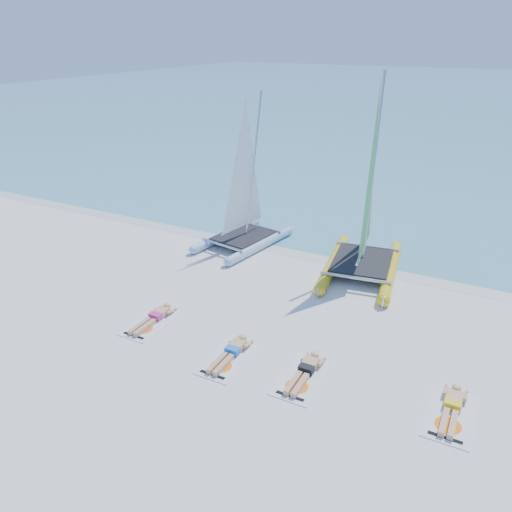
{
  "coord_description": "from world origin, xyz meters",
  "views": [
    {
      "loc": [
        5.6,
        -10.88,
        7.7
      ],
      "look_at": [
        -0.69,
        1.2,
        1.57
      ],
      "focal_mm": 35.0,
      "sensor_mm": 36.0,
      "label": 1
    }
  ],
  "objects_px": {
    "catamaran_yellow": "(369,209)",
    "towel_c": "(302,378)",
    "sunbather_b": "(232,351)",
    "towel_a": "(151,323)",
    "sunbather_d": "(452,406)",
    "catamaran_blue": "(244,201)",
    "towel_d": "(450,415)",
    "sunbather_a": "(155,317)",
    "sunbather_c": "(306,370)",
    "towel_b": "(228,359)"
  },
  "relations": [
    {
      "from": "sunbather_c",
      "to": "towel_d",
      "type": "xyz_separation_m",
      "value": [
        3.38,
        0.11,
        -0.11
      ]
    },
    {
      "from": "towel_a",
      "to": "sunbather_a",
      "type": "distance_m",
      "value": 0.22
    },
    {
      "from": "towel_c",
      "to": "sunbather_c",
      "type": "bearing_deg",
      "value": 90.0
    },
    {
      "from": "sunbather_b",
      "to": "towel_d",
      "type": "xyz_separation_m",
      "value": [
        5.39,
        0.27,
        -0.11
      ]
    },
    {
      "from": "sunbather_c",
      "to": "towel_d",
      "type": "height_order",
      "value": "sunbather_c"
    },
    {
      "from": "towel_a",
      "to": "sunbather_c",
      "type": "distance_m",
      "value": 4.87
    },
    {
      "from": "towel_a",
      "to": "sunbather_c",
      "type": "bearing_deg",
      "value": -1.3
    },
    {
      "from": "towel_b",
      "to": "sunbather_c",
      "type": "relative_size",
      "value": 1.07
    },
    {
      "from": "catamaran_yellow",
      "to": "towel_c",
      "type": "relative_size",
      "value": 3.69
    },
    {
      "from": "towel_a",
      "to": "towel_c",
      "type": "height_order",
      "value": "same"
    },
    {
      "from": "catamaran_blue",
      "to": "towel_c",
      "type": "xyz_separation_m",
      "value": [
        5.35,
        -6.82,
        -1.77
      ]
    },
    {
      "from": "towel_d",
      "to": "catamaran_blue",
      "type": "bearing_deg",
      "value": 143.25
    },
    {
      "from": "towel_c",
      "to": "towel_d",
      "type": "distance_m",
      "value": 3.4
    },
    {
      "from": "towel_a",
      "to": "towel_c",
      "type": "xyz_separation_m",
      "value": [
        4.87,
        -0.3,
        0.0
      ]
    },
    {
      "from": "towel_d",
      "to": "sunbather_a",
      "type": "bearing_deg",
      "value": 178.67
    },
    {
      "from": "towel_b",
      "to": "towel_c",
      "type": "distance_m",
      "value": 2.02
    },
    {
      "from": "sunbather_b",
      "to": "towel_c",
      "type": "distance_m",
      "value": 2.01
    },
    {
      "from": "catamaran_blue",
      "to": "catamaran_yellow",
      "type": "distance_m",
      "value": 4.82
    },
    {
      "from": "towel_a",
      "to": "sunbather_a",
      "type": "xyz_separation_m",
      "value": [
        0.0,
        0.19,
        0.11
      ]
    },
    {
      "from": "sunbather_a",
      "to": "towel_c",
      "type": "relative_size",
      "value": 0.93
    },
    {
      "from": "catamaran_yellow",
      "to": "sunbather_b",
      "type": "height_order",
      "value": "catamaran_yellow"
    },
    {
      "from": "sunbather_a",
      "to": "sunbather_d",
      "type": "height_order",
      "value": "same"
    },
    {
      "from": "towel_d",
      "to": "catamaran_yellow",
      "type": "bearing_deg",
      "value": 120.51
    },
    {
      "from": "catamaran_yellow",
      "to": "sunbather_b",
      "type": "distance_m",
      "value": 7.37
    },
    {
      "from": "catamaran_yellow",
      "to": "sunbather_d",
      "type": "height_order",
      "value": "catamaran_yellow"
    },
    {
      "from": "towel_a",
      "to": "sunbather_a",
      "type": "relative_size",
      "value": 1.07
    },
    {
      "from": "towel_d",
      "to": "sunbather_d",
      "type": "height_order",
      "value": "sunbather_d"
    },
    {
      "from": "towel_a",
      "to": "towel_c",
      "type": "bearing_deg",
      "value": -3.56
    },
    {
      "from": "sunbather_d",
      "to": "towel_c",
      "type": "bearing_deg",
      "value": -171.68
    },
    {
      "from": "sunbather_b",
      "to": "sunbather_d",
      "type": "relative_size",
      "value": 1.0
    },
    {
      "from": "catamaran_blue",
      "to": "towel_b",
      "type": "height_order",
      "value": "catamaran_blue"
    },
    {
      "from": "catamaran_blue",
      "to": "sunbather_b",
      "type": "height_order",
      "value": "catamaran_blue"
    },
    {
      "from": "sunbather_a",
      "to": "towel_d",
      "type": "relative_size",
      "value": 0.93
    },
    {
      "from": "towel_a",
      "to": "sunbather_b",
      "type": "distance_m",
      "value": 2.87
    },
    {
      "from": "towel_a",
      "to": "towel_d",
      "type": "height_order",
      "value": "same"
    },
    {
      "from": "sunbather_b",
      "to": "sunbather_c",
      "type": "height_order",
      "value": "same"
    },
    {
      "from": "towel_b",
      "to": "catamaran_yellow",
      "type": "bearing_deg",
      "value": 78.33
    },
    {
      "from": "catamaran_yellow",
      "to": "towel_c",
      "type": "height_order",
      "value": "catamaran_yellow"
    },
    {
      "from": "catamaran_yellow",
      "to": "towel_d",
      "type": "relative_size",
      "value": 3.69
    },
    {
      "from": "catamaran_blue",
      "to": "sunbather_c",
      "type": "bearing_deg",
      "value": -41.13
    },
    {
      "from": "towel_c",
      "to": "sunbather_d",
      "type": "relative_size",
      "value": 1.07
    },
    {
      "from": "towel_a",
      "to": "towel_b",
      "type": "xyz_separation_m",
      "value": [
        2.86,
        -0.46,
        0.0
      ]
    },
    {
      "from": "towel_c",
      "to": "sunbather_c",
      "type": "height_order",
      "value": "sunbather_c"
    },
    {
      "from": "catamaran_yellow",
      "to": "sunbather_d",
      "type": "xyz_separation_m",
      "value": [
        3.92,
        -6.46,
        -2.03
      ]
    },
    {
      "from": "catamaran_blue",
      "to": "towel_b",
      "type": "xyz_separation_m",
      "value": [
        3.34,
        -6.98,
        -1.77
      ]
    },
    {
      "from": "towel_a",
      "to": "sunbather_d",
      "type": "xyz_separation_m",
      "value": [
        8.25,
        0.19,
        0.11
      ]
    },
    {
      "from": "catamaran_blue",
      "to": "sunbather_a",
      "type": "distance_m",
      "value": 6.56
    },
    {
      "from": "towel_c",
      "to": "sunbather_c",
      "type": "relative_size",
      "value": 1.07
    },
    {
      "from": "towel_a",
      "to": "towel_b",
      "type": "height_order",
      "value": "same"
    },
    {
      "from": "towel_a",
      "to": "sunbather_b",
      "type": "xyz_separation_m",
      "value": [
        2.86,
        -0.27,
        0.11
      ]
    }
  ]
}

